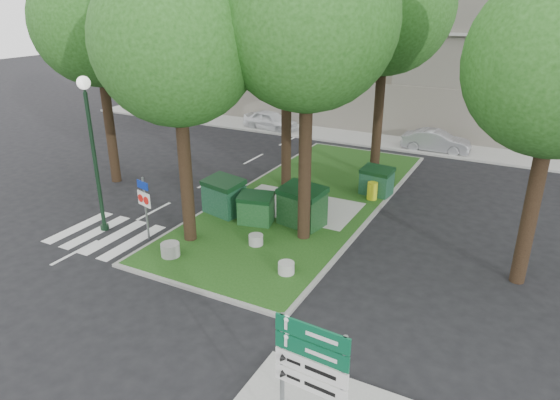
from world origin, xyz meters
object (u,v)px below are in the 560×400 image
Objects in this scene: street_lamp at (92,137)px; dumpster_c at (302,206)px; tree_median_near_left at (178,25)px; dumpster_a at (224,196)px; dumpster_d at (377,181)px; directional_sign at (312,370)px; traffic_sign_pole at (145,200)px; tree_median_mid at (289,27)px; car_silver at (436,141)px; tree_median_near_right at (312,1)px; litter_bin at (372,191)px; bollard_left at (170,250)px; bollard_mid at (256,240)px; dumpster_b at (256,209)px; bollard_right at (286,268)px; tree_street_left at (97,8)px; car_white at (271,120)px.

dumpster_c is at bearing 29.42° from street_lamp.
dumpster_a is (-0.30, 2.44, -6.50)m from tree_median_near_left.
street_lamp is (-7.96, -7.97, 2.85)m from dumpster_d.
directional_sign is (10.92, -5.48, -1.55)m from street_lamp.
traffic_sign_pole is (2.01, 0.15, -2.04)m from street_lamp.
tree_median_mid reaches higher than car_silver.
tree_median_near_right is at bearing 118.84° from directional_sign.
litter_bin is 8.89m from car_silver.
dumpster_c is at bearing 56.83° from bollard_left.
litter_bin is (2.25, 5.92, 0.19)m from bollard_mid.
bollard_right is (2.72, -2.82, -0.39)m from dumpster_b.
tree_median_near_left is at bearing -124.03° from dumpster_c.
dumpster_a is at bearing -101.21° from tree_median_mid.
directional_sign reaches higher than car_silver.
directional_sign is at bearing -34.10° from tree_street_left.
tree_median_near_left is 0.92× the size of tree_median_near_right.
tree_street_left is 5.95× the size of dumpster_c.
litter_bin is at bearing 54.20° from dumpster_a.
dumpster_c is at bearing -140.68° from car_white.
tree_median_mid is 19.84× the size of bollard_mid.
directional_sign is 21.77m from car_silver.
dumpster_a is 5.31m from bollard_right.
bollard_mid is (2.51, -1.81, -0.52)m from dumpster_a.
tree_median_mid is at bearing 122.01° from directional_sign.
tree_median_near_left is at bearing -124.20° from litter_bin.
dumpster_b is 1.74m from dumpster_c.
tree_street_left is at bearing -165.09° from litter_bin.
dumpster_b is 0.26× the size of street_lamp.
bollard_right is (4.01, -0.61, -7.01)m from tree_median_near_left.
bollard_left is 9.05m from litter_bin.
dumpster_b is 0.61× the size of traffic_sign_pole.
litter_bin is 0.32× the size of traffic_sign_pole.
bollard_right is 5.69m from traffic_sign_pole.
bollard_left reaches higher than bollard_mid.
dumpster_d is 0.70m from litter_bin.
dumpster_c reaches higher than litter_bin.
dumpster_b is at bearing -146.01° from dumpster_c.
tree_median_near_left is 7.10m from dumpster_b.
bollard_right is at bearing 174.31° from car_silver.
bollard_left is 17.57m from car_silver.
bollard_left is 2.17m from traffic_sign_pole.
tree_median_mid is 7.50m from dumpster_c.
litter_bin is 13.20m from car_white.
dumpster_a is 3.53× the size of bollard_mid.
tree_street_left is at bearing 158.22° from dumpster_b.
dumpster_a is at bearing 44.56° from street_lamp.
tree_median_mid is 9.19m from traffic_sign_pole.
tree_median_mid is at bearing 85.60° from tree_median_near_left.
tree_median_near_right is at bearing -56.31° from tree_median_mid.
dumpster_b is 6.36m from street_lamp.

